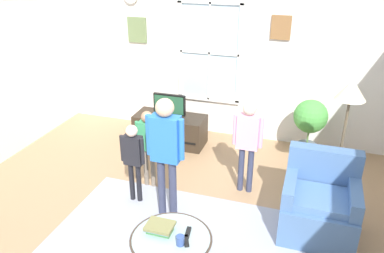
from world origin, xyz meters
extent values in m
cube|color=#9E7A56|center=(0.00, 0.00, -0.01)|extent=(6.25, 5.86, 0.02)
cube|color=silver|center=(0.00, 2.69, 1.46)|extent=(5.65, 0.12, 2.92)
cube|color=silver|center=(-0.29, 2.62, 1.34)|extent=(0.94, 0.02, 1.51)
cube|color=white|center=(-0.29, 2.60, 2.10)|extent=(1.00, 0.04, 0.06)
cube|color=white|center=(-0.29, 2.60, 0.59)|extent=(1.00, 0.04, 0.06)
cube|color=white|center=(-0.76, 2.60, 1.34)|extent=(0.06, 0.04, 1.51)
cube|color=white|center=(0.18, 2.60, 1.34)|extent=(0.06, 0.04, 1.51)
cube|color=white|center=(-0.29, 2.60, 1.34)|extent=(0.03, 0.04, 1.51)
cube|color=white|center=(-0.29, 2.60, 1.34)|extent=(0.94, 0.04, 0.03)
cube|color=#667A4C|center=(-1.50, 2.61, 1.62)|extent=(0.32, 0.03, 0.40)
cube|color=olive|center=(0.75, 2.61, 1.78)|extent=(0.28, 0.03, 0.34)
cube|color=#999EAD|center=(0.12, -0.16, 0.00)|extent=(2.63, 1.92, 0.01)
cube|color=#2D2319|center=(-0.75, 2.03, 0.23)|extent=(1.09, 0.47, 0.46)
cube|color=black|center=(-0.75, 1.79, 0.16)|extent=(0.99, 0.02, 0.02)
cylinder|color=#4C4C4C|center=(-0.75, 2.03, 0.49)|extent=(0.08, 0.08, 0.05)
cube|color=black|center=(-0.75, 2.03, 0.65)|extent=(0.50, 0.05, 0.32)
cube|color=#1E4C33|center=(-0.75, 2.00, 0.65)|extent=(0.46, 0.01, 0.28)
cube|color=#476B9E|center=(1.52, 0.53, 0.21)|extent=(0.76, 0.72, 0.42)
cube|color=#476B9E|center=(1.52, 0.83, 0.65)|extent=(0.76, 0.16, 0.45)
cube|color=#476B9E|center=(1.20, 0.53, 0.52)|extent=(0.12, 0.65, 0.20)
cube|color=#476B9E|center=(1.84, 0.53, 0.52)|extent=(0.12, 0.65, 0.20)
cube|color=#4D73AA|center=(1.52, 0.48, 0.46)|extent=(0.61, 0.50, 0.08)
cylinder|color=#99B2B7|center=(0.26, -0.54, 0.45)|extent=(0.72, 0.72, 0.02)
torus|color=#3F3328|center=(0.26, -0.54, 0.45)|extent=(0.74, 0.74, 0.02)
cylinder|color=#33281E|center=(0.05, -0.33, 0.22)|extent=(0.04, 0.04, 0.44)
cylinder|color=#33281E|center=(0.47, -0.33, 0.22)|extent=(0.04, 0.04, 0.44)
cube|color=#3E7C3F|center=(0.14, -0.49, 0.47)|extent=(0.22, 0.14, 0.03)
cube|color=#7A9BCB|center=(0.14, -0.49, 0.49)|extent=(0.22, 0.16, 0.02)
cube|color=olive|center=(0.14, -0.49, 0.52)|extent=(0.25, 0.20, 0.03)
cylinder|color=#334C8C|center=(0.37, -0.59, 0.50)|extent=(0.07, 0.07, 0.09)
cube|color=black|center=(0.39, -0.43, 0.47)|extent=(0.06, 0.14, 0.02)
cube|color=black|center=(0.41, -0.55, 0.47)|extent=(0.09, 0.14, 0.02)
cylinder|color=black|center=(-0.64, 0.46, 0.25)|extent=(0.06, 0.06, 0.51)
cylinder|color=black|center=(-0.54, 0.46, 0.25)|extent=(0.06, 0.06, 0.51)
cube|color=black|center=(-0.59, 0.46, 0.68)|extent=(0.22, 0.11, 0.36)
sphere|color=beige|center=(-0.59, 0.46, 0.93)|extent=(0.14, 0.14, 0.14)
cylinder|color=black|center=(-0.72, 0.44, 0.70)|extent=(0.05, 0.05, 0.32)
cylinder|color=black|center=(-0.46, 0.44, 0.70)|extent=(0.05, 0.05, 0.32)
cylinder|color=#333851|center=(0.57, 1.08, 0.30)|extent=(0.07, 0.07, 0.61)
cylinder|color=#333851|center=(0.68, 1.08, 0.30)|extent=(0.07, 0.07, 0.61)
cube|color=#DB9EBC|center=(0.63, 1.08, 0.82)|extent=(0.26, 0.14, 0.43)
sphere|color=beige|center=(0.63, 1.08, 1.12)|extent=(0.16, 0.16, 0.16)
cylinder|color=#DB9EBC|center=(0.47, 1.06, 0.85)|extent=(0.05, 0.05, 0.39)
cylinder|color=#DB9EBC|center=(0.78, 1.06, 0.85)|extent=(0.05, 0.05, 0.39)
cylinder|color=#726656|center=(-0.61, 0.82, 0.26)|extent=(0.06, 0.06, 0.52)
cylinder|color=#726656|center=(-0.51, 0.82, 0.26)|extent=(0.06, 0.06, 0.52)
cube|color=#338C59|center=(-0.56, 0.82, 0.71)|extent=(0.23, 0.12, 0.37)
sphere|color=#A87A5B|center=(-0.56, 0.82, 0.96)|extent=(0.14, 0.14, 0.14)
cylinder|color=#338C59|center=(-0.69, 0.80, 0.73)|extent=(0.05, 0.05, 0.33)
cylinder|color=#338C59|center=(-0.43, 0.80, 0.73)|extent=(0.05, 0.05, 0.33)
cylinder|color=#333851|center=(-0.18, 0.32, 0.36)|extent=(0.09, 0.09, 0.72)
cylinder|color=#333851|center=(-0.05, 0.32, 0.36)|extent=(0.09, 0.09, 0.72)
cube|color=blue|center=(-0.12, 0.32, 0.98)|extent=(0.31, 0.16, 0.51)
sphere|color=#D8AD8C|center=(-0.12, 0.32, 1.33)|extent=(0.20, 0.20, 0.20)
cylinder|color=blue|center=(-0.30, 0.30, 1.00)|extent=(0.06, 0.06, 0.46)
cylinder|color=blue|center=(0.07, 0.30, 1.00)|extent=(0.06, 0.06, 0.46)
cylinder|color=#4C565B|center=(1.31, 2.21, 0.11)|extent=(0.26, 0.26, 0.23)
cylinder|color=#4C7238|center=(1.31, 2.21, 0.32)|extent=(0.02, 0.02, 0.19)
sphere|color=#489A41|center=(1.31, 2.21, 0.65)|extent=(0.47, 0.47, 0.47)
cylinder|color=black|center=(1.68, 1.11, 0.01)|extent=(0.26, 0.26, 0.03)
cylinder|color=brown|center=(1.68, 1.11, 0.68)|extent=(0.03, 0.03, 1.35)
cone|color=beige|center=(1.68, 1.11, 1.45)|extent=(0.32, 0.32, 0.22)
camera|label=1|loc=(1.28, -3.05, 2.80)|focal=36.14mm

